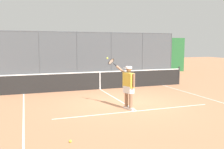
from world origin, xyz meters
name	(u,v)px	position (x,y,z in m)	size (l,w,h in m)	color
ground_plane	(125,104)	(0.00, 0.00, 0.00)	(60.00, 60.00, 0.00)	#B27551
court_line_markings	(141,113)	(0.00, 1.46, 0.00)	(7.80, 8.50, 0.01)	white
fence_backdrop	(76,56)	(0.00, -10.12, 1.48)	(19.47, 1.37, 3.36)	#474C51
tennis_net	(100,80)	(0.00, -3.52, 0.49)	(10.02, 0.09, 1.07)	#2D2D2D
tennis_player	(128,84)	(0.21, 0.80, 0.93)	(0.76, 1.23, 1.90)	silver
tennis_ball_near_baseline	(70,141)	(2.78, 3.22, 0.03)	(0.07, 0.07, 0.07)	#CCDB33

